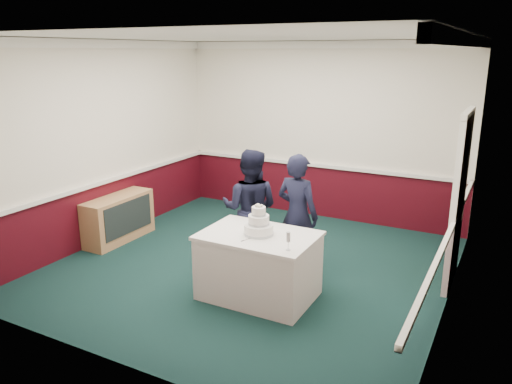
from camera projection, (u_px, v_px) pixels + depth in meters
The scene contains 9 objects.
ground at pixel (251, 266), 6.80m from camera, with size 5.00×5.00×0.00m, color #112A29.
room_shell at pixel (277, 117), 6.75m from camera, with size 5.00×5.00×3.00m.
sideboard at pixel (119, 218), 7.67m from camera, with size 0.41×1.20×0.70m.
cake_table at pixel (259, 265), 5.88m from camera, with size 1.32×0.92×0.79m.
wedding_cake at pixel (259, 225), 5.74m from camera, with size 0.35×0.35×0.36m.
cake_knife at pixel (248, 239), 5.61m from camera, with size 0.01×0.22×0.01m, color silver.
champagne_flute at pixel (288, 238), 5.27m from camera, with size 0.05×0.05×0.21m.
person_man at pixel (250, 209), 6.65m from camera, with size 0.78×0.61×1.61m, color black.
person_woman at pixel (297, 215), 6.40m from camera, with size 0.59×0.38×1.61m, color black.
Camera 1 is at (2.99, -5.50, 2.84)m, focal length 35.00 mm.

